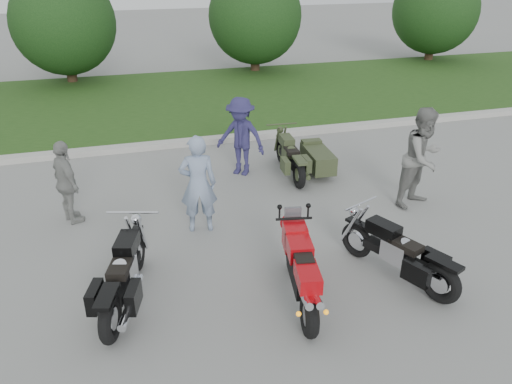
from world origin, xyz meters
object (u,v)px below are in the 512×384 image
object	(u,v)px
person_denim	(241,137)
sportbike_red	(301,270)
cruiser_sidecar	(307,159)
person_grey	(423,158)
person_back	(67,183)
cruiser_right	(401,256)
person_stripe	(198,184)
cruiser_left	(123,279)

from	to	relation	value
person_denim	sportbike_red	bearing A→B (deg)	-54.27
cruiser_sidecar	person_grey	world-z (taller)	person_grey
sportbike_red	person_grey	bearing A→B (deg)	44.97
cruiser_sidecar	person_back	size ratio (longest dim) A/B	1.33
cruiser_right	person_denim	bearing A→B (deg)	82.62
sportbike_red	person_denim	world-z (taller)	person_denim
person_stripe	cruiser_right	bearing A→B (deg)	145.70
cruiser_right	person_grey	bearing A→B (deg)	29.25
person_stripe	person_back	xyz separation A→B (m)	(-2.19, 0.93, -0.10)
person_grey	person_back	distance (m)	6.52
person_denim	cruiser_left	bearing A→B (deg)	-83.99
cruiser_sidecar	cruiser_left	bearing A→B (deg)	-135.15
person_denim	person_back	bearing A→B (deg)	-120.12
cruiser_left	person_denim	bearing A→B (deg)	72.21
person_back	cruiser_left	bearing A→B (deg)	171.75
sportbike_red	person_denim	size ratio (longest dim) A/B	1.13
cruiser_sidecar	person_grey	size ratio (longest dim) A/B	1.07
sportbike_red	person_grey	xyz separation A→B (m)	(3.27, 2.25, 0.42)
person_denim	person_back	world-z (taller)	person_denim
sportbike_red	person_denim	distance (m)	4.64
sportbike_red	person_grey	world-z (taller)	person_grey
person_denim	person_back	distance (m)	3.73
sportbike_red	person_denim	xyz separation A→B (m)	(0.35, 4.61, 0.32)
sportbike_red	cruiser_left	world-z (taller)	sportbike_red
cruiser_left	person_stripe	distance (m)	2.30
cruiser_sidecar	person_denim	distance (m)	1.52
sportbike_red	cruiser_left	size ratio (longest dim) A/B	0.91
cruiser_sidecar	person_back	xyz separation A→B (m)	(-4.87, -0.82, 0.40)
cruiser_sidecar	person_back	world-z (taller)	person_back
sportbike_red	person_denim	bearing A→B (deg)	96.19
sportbike_red	person_back	world-z (taller)	person_back
sportbike_red	cruiser_sidecar	size ratio (longest dim) A/B	0.95
cruiser_left	sportbike_red	bearing A→B (deg)	1.19
person_back	person_denim	bearing A→B (deg)	-95.05
person_stripe	person_denim	size ratio (longest dim) A/B	1.02
person_stripe	person_back	bearing A→B (deg)	-15.56
cruiser_right	person_back	xyz separation A→B (m)	(-4.78, 3.25, 0.36)
sportbike_red	cruiser_left	xyz separation A→B (m)	(-2.34, 0.63, -0.11)
cruiser_left	cruiser_sidecar	xyz separation A→B (m)	(4.06, 3.54, -0.06)
cruiser_right	person_back	size ratio (longest dim) A/B	1.29
cruiser_right	person_back	distance (m)	5.79
cruiser_right	person_back	bearing A→B (deg)	122.65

